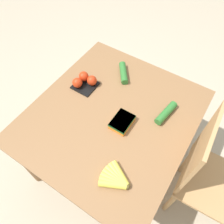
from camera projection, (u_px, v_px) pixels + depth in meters
The scene contains 8 objects.
ground_plane at pixel (112, 159), 1.98m from camera, with size 12.00×12.00×0.00m, color #B7A88E.
dining_table at pixel (112, 123), 1.47m from camera, with size 1.10×0.99×0.72m.
chair at pixel (204, 174), 1.40m from camera, with size 0.44×0.42×0.98m.
banana_bunch at pixel (116, 179), 1.14m from camera, with size 0.17×0.16×0.04m.
tomato_pack at pixel (84, 81), 1.51m from camera, with size 0.15×0.15×0.08m.
carrot_bag at pixel (122, 122), 1.33m from camera, with size 0.15×0.11×0.04m.
cucumber_near at pixel (123, 73), 1.57m from camera, with size 0.18×0.15×0.05m.
cucumber_far at pixel (166, 113), 1.37m from camera, with size 0.19×0.08×0.05m.
Camera 1 is at (0.65, 0.42, 1.88)m, focal length 35.00 mm.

